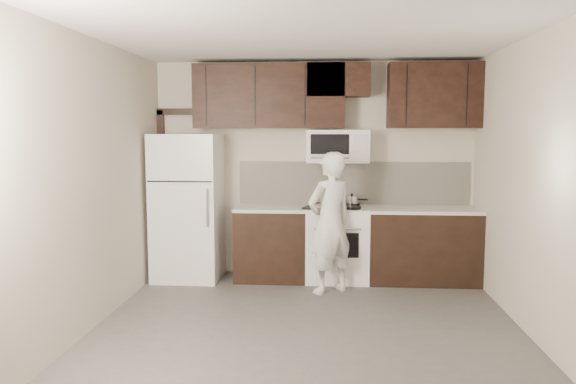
# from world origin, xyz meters

# --- Properties ---
(floor) EXTENTS (4.50, 4.50, 0.00)m
(floor) POSITION_xyz_m (0.00, 0.00, 0.00)
(floor) COLOR #4F4C4A
(floor) RESTS_ON ground
(back_wall) EXTENTS (4.00, 0.00, 4.00)m
(back_wall) POSITION_xyz_m (0.00, 2.25, 1.35)
(back_wall) COLOR beige
(back_wall) RESTS_ON ground
(ceiling) EXTENTS (4.50, 4.50, 0.00)m
(ceiling) POSITION_xyz_m (0.00, 0.00, 2.70)
(ceiling) COLOR white
(ceiling) RESTS_ON back_wall
(counter_run) EXTENTS (2.95, 0.64, 0.91)m
(counter_run) POSITION_xyz_m (0.60, 1.94, 0.46)
(counter_run) COLOR black
(counter_run) RESTS_ON floor
(stove) EXTENTS (0.76, 0.66, 0.94)m
(stove) POSITION_xyz_m (0.30, 1.94, 0.46)
(stove) COLOR white
(stove) RESTS_ON floor
(backsplash) EXTENTS (2.90, 0.02, 0.54)m
(backsplash) POSITION_xyz_m (0.50, 2.24, 1.18)
(backsplash) COLOR beige
(backsplash) RESTS_ON counter_run
(upper_cabinets) EXTENTS (3.48, 0.35, 0.78)m
(upper_cabinets) POSITION_xyz_m (0.21, 2.08, 2.28)
(upper_cabinets) COLOR black
(upper_cabinets) RESTS_ON back_wall
(microwave) EXTENTS (0.76, 0.42, 0.40)m
(microwave) POSITION_xyz_m (0.30, 2.06, 1.65)
(microwave) COLOR white
(microwave) RESTS_ON upper_cabinets
(refrigerator) EXTENTS (0.80, 0.76, 1.80)m
(refrigerator) POSITION_xyz_m (-1.55, 1.89, 0.90)
(refrigerator) COLOR white
(refrigerator) RESTS_ON floor
(door_trim) EXTENTS (0.50, 0.08, 2.12)m
(door_trim) POSITION_xyz_m (-1.92, 2.21, 1.25)
(door_trim) COLOR black
(door_trim) RESTS_ON floor
(saucepan) EXTENTS (0.28, 0.16, 0.15)m
(saucepan) POSITION_xyz_m (0.48, 2.09, 0.97)
(saucepan) COLOR silver
(saucepan) RESTS_ON stove
(baking_tray) EXTENTS (0.46, 0.39, 0.02)m
(baking_tray) POSITION_xyz_m (0.10, 1.79, 0.92)
(baking_tray) COLOR black
(baking_tray) RESTS_ON counter_run
(pizza) EXTENTS (0.33, 0.33, 0.02)m
(pizza) POSITION_xyz_m (0.10, 1.79, 0.94)
(pizza) COLOR beige
(pizza) RESTS_ON baking_tray
(person) EXTENTS (0.70, 0.66, 1.61)m
(person) POSITION_xyz_m (0.21, 1.40, 0.80)
(person) COLOR white
(person) RESTS_ON floor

